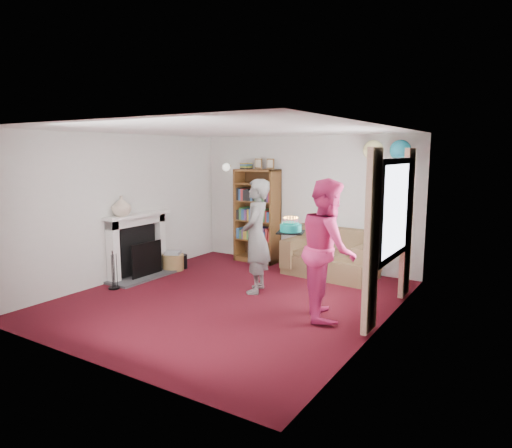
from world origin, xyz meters
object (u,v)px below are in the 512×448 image
Objects in this scene: person_striped at (256,236)px; person_magenta at (328,249)px; bookcase at (258,216)px; birthday_cake at (291,228)px; sofa at (332,258)px.

person_striped is 1.46m from person_magenta.
bookcase is 2.86m from birthday_cake.
person_magenta is at bearing 51.96° from person_striped.
birthday_cake is at bearing -79.63° from sofa.
person_striped reaches higher than birthday_cake.
person_magenta is 5.17× the size of birthday_cake.
person_magenta is at bearing -63.67° from sofa.
sofa is at bearing -7.88° from bookcase.
person_striped is (-0.63, -1.54, 0.57)m from sofa.
person_striped is (1.07, -1.77, -0.02)m from bookcase.
person_striped is at bearing -107.01° from sofa.
bookcase reaches higher than person_magenta.
bookcase is 1.82m from sofa.
person_magenta is (2.46, -2.21, 0.02)m from bookcase.
bookcase is 1.31× the size of sofa.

